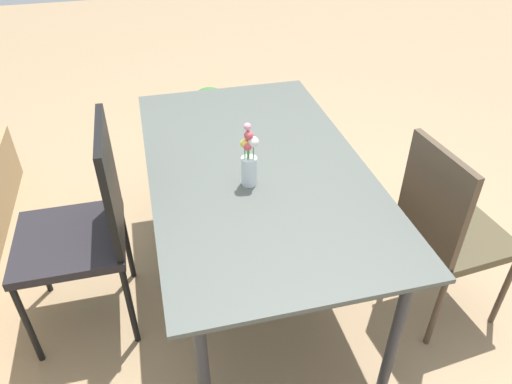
{
  "coord_description": "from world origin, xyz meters",
  "views": [
    {
      "loc": [
        -1.69,
        0.48,
        1.91
      ],
      "look_at": [
        0.06,
        0.04,
        0.58
      ],
      "focal_mm": 33.91,
      "sensor_mm": 36.0,
      "label": 1
    }
  ],
  "objects_px": {
    "chair_near_left": "(447,226)",
    "flower_vase": "(249,162)",
    "chair_far_side": "(86,222)",
    "dining_table": "(256,174)",
    "potted_plant": "(211,118)"
  },
  "relations": [
    {
      "from": "dining_table",
      "to": "potted_plant",
      "type": "distance_m",
      "value": 1.47
    },
    {
      "from": "chair_near_left",
      "to": "flower_vase",
      "type": "xyz_separation_m",
      "value": [
        0.24,
        0.83,
        0.31
      ]
    },
    {
      "from": "chair_near_left",
      "to": "potted_plant",
      "type": "bearing_deg",
      "value": -162.05
    },
    {
      "from": "chair_near_left",
      "to": "dining_table",
      "type": "bearing_deg",
      "value": -121.62
    },
    {
      "from": "flower_vase",
      "to": "potted_plant",
      "type": "relative_size",
      "value": 0.58
    },
    {
      "from": "flower_vase",
      "to": "dining_table",
      "type": "bearing_deg",
      "value": -24.46
    },
    {
      "from": "chair_far_side",
      "to": "flower_vase",
      "type": "distance_m",
      "value": 0.76
    },
    {
      "from": "chair_near_left",
      "to": "potted_plant",
      "type": "height_order",
      "value": "chair_near_left"
    },
    {
      "from": "chair_far_side",
      "to": "chair_near_left",
      "type": "xyz_separation_m",
      "value": [
        -0.36,
        -1.53,
        -0.04
      ]
    },
    {
      "from": "flower_vase",
      "to": "potted_plant",
      "type": "xyz_separation_m",
      "value": [
        1.54,
        -0.07,
        -0.59
      ]
    },
    {
      "from": "flower_vase",
      "to": "potted_plant",
      "type": "height_order",
      "value": "flower_vase"
    },
    {
      "from": "dining_table",
      "to": "chair_far_side",
      "type": "distance_m",
      "value": 0.77
    },
    {
      "from": "chair_near_left",
      "to": "chair_far_side",
      "type": "bearing_deg",
      "value": -108.42
    },
    {
      "from": "chair_far_side",
      "to": "potted_plant",
      "type": "bearing_deg",
      "value": -28.33
    },
    {
      "from": "potted_plant",
      "to": "chair_far_side",
      "type": "bearing_deg",
      "value": 151.83
    }
  ]
}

